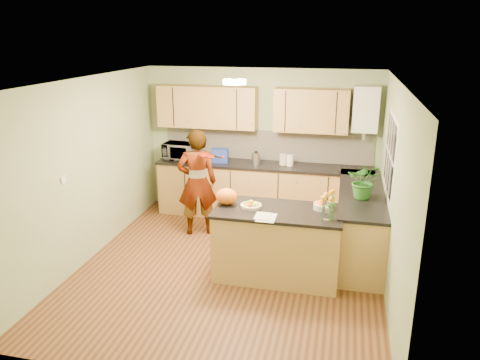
# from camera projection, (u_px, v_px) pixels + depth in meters

# --- Properties ---
(floor) EXTENTS (4.50, 4.50, 0.00)m
(floor) POSITION_uv_depth(u_px,v_px,m) (230.00, 268.00, 6.36)
(floor) COLOR #522A17
(floor) RESTS_ON ground
(ceiling) EXTENTS (4.00, 4.50, 0.02)m
(ceiling) POSITION_uv_depth(u_px,v_px,m) (229.00, 81.00, 5.60)
(ceiling) COLOR silver
(ceiling) RESTS_ON wall_back
(wall_back) EXTENTS (4.00, 0.02, 2.50)m
(wall_back) POSITION_uv_depth(u_px,v_px,m) (261.00, 142.00, 8.07)
(wall_back) COLOR #94A576
(wall_back) RESTS_ON floor
(wall_front) EXTENTS (4.00, 0.02, 2.50)m
(wall_front) POSITION_uv_depth(u_px,v_px,m) (164.00, 260.00, 3.89)
(wall_front) COLOR #94A576
(wall_front) RESTS_ON floor
(wall_left) EXTENTS (0.02, 4.50, 2.50)m
(wall_left) POSITION_uv_depth(u_px,v_px,m) (88.00, 170.00, 6.41)
(wall_left) COLOR #94A576
(wall_left) RESTS_ON floor
(wall_right) EXTENTS (0.02, 4.50, 2.50)m
(wall_right) POSITION_uv_depth(u_px,v_px,m) (392.00, 191.00, 5.56)
(wall_right) COLOR #94A576
(wall_right) RESTS_ON floor
(back_counter) EXTENTS (3.64, 0.62, 0.94)m
(back_counter) POSITION_uv_depth(u_px,v_px,m) (263.00, 190.00, 8.01)
(back_counter) COLOR #AB8144
(back_counter) RESTS_ON floor
(right_counter) EXTENTS (0.62, 2.24, 0.94)m
(right_counter) POSITION_uv_depth(u_px,v_px,m) (360.00, 223.00, 6.65)
(right_counter) COLOR #AB8144
(right_counter) RESTS_ON floor
(splashback) EXTENTS (3.60, 0.02, 0.52)m
(splashback) POSITION_uv_depth(u_px,v_px,m) (266.00, 145.00, 8.05)
(splashback) COLOR beige
(splashback) RESTS_ON back_counter
(upper_cabinets) EXTENTS (3.20, 0.34, 0.70)m
(upper_cabinets) POSITION_uv_depth(u_px,v_px,m) (249.00, 108.00, 7.77)
(upper_cabinets) COLOR #AB8144
(upper_cabinets) RESTS_ON wall_back
(boiler) EXTENTS (0.40, 0.30, 0.86)m
(boiler) POSITION_uv_depth(u_px,v_px,m) (366.00, 109.00, 7.37)
(boiler) COLOR white
(boiler) RESTS_ON wall_back
(window_right) EXTENTS (0.01, 1.30, 1.05)m
(window_right) POSITION_uv_depth(u_px,v_px,m) (390.00, 155.00, 6.03)
(window_right) COLOR white
(window_right) RESTS_ON wall_right
(light_switch) EXTENTS (0.02, 0.09, 0.09)m
(light_switch) POSITION_uv_depth(u_px,v_px,m) (63.00, 180.00, 5.83)
(light_switch) COLOR white
(light_switch) RESTS_ON wall_left
(ceiling_lamp) EXTENTS (0.30, 0.30, 0.07)m
(ceiling_lamp) POSITION_uv_depth(u_px,v_px,m) (234.00, 82.00, 5.90)
(ceiling_lamp) COLOR #FFEABF
(ceiling_lamp) RESTS_ON ceiling
(peninsula_island) EXTENTS (1.61, 0.83, 0.92)m
(peninsula_island) POSITION_uv_depth(u_px,v_px,m) (277.00, 243.00, 6.02)
(peninsula_island) COLOR #AB8144
(peninsula_island) RESTS_ON floor
(fruit_dish) EXTENTS (0.27, 0.27, 0.09)m
(fruit_dish) POSITION_uv_depth(u_px,v_px,m) (251.00, 205.00, 5.95)
(fruit_dish) COLOR beige
(fruit_dish) RESTS_ON peninsula_island
(orange_bowl) EXTENTS (0.25, 0.25, 0.14)m
(orange_bowl) POSITION_uv_depth(u_px,v_px,m) (323.00, 204.00, 5.89)
(orange_bowl) COLOR beige
(orange_bowl) RESTS_ON peninsula_island
(flower_vase) EXTENTS (0.23, 0.23, 0.43)m
(flower_vase) POSITION_uv_depth(u_px,v_px,m) (327.00, 197.00, 5.50)
(flower_vase) COLOR silver
(flower_vase) RESTS_ON peninsula_island
(orange_bag) EXTENTS (0.34, 0.31, 0.21)m
(orange_bag) POSITION_uv_depth(u_px,v_px,m) (226.00, 196.00, 6.04)
(orange_bag) COLOR orange
(orange_bag) RESTS_ON peninsula_island
(papers) EXTENTS (0.22, 0.30, 0.01)m
(papers) POSITION_uv_depth(u_px,v_px,m) (266.00, 217.00, 5.63)
(papers) COLOR silver
(papers) RESTS_ON peninsula_island
(violinist) EXTENTS (0.72, 0.59, 1.68)m
(violinist) POSITION_uv_depth(u_px,v_px,m) (197.00, 182.00, 7.22)
(violinist) COLOR #EBB28F
(violinist) RESTS_ON floor
(violin) EXTENTS (0.60, 0.52, 0.15)m
(violin) POSITION_uv_depth(u_px,v_px,m) (205.00, 155.00, 6.82)
(violin) COLOR #4E0A04
(violin) RESTS_ON violinist
(microwave) EXTENTS (0.55, 0.39, 0.29)m
(microwave) POSITION_uv_depth(u_px,v_px,m) (179.00, 151.00, 8.12)
(microwave) COLOR white
(microwave) RESTS_ON back_counter
(blue_box) EXTENTS (0.31, 0.25, 0.22)m
(blue_box) POSITION_uv_depth(u_px,v_px,m) (220.00, 155.00, 7.97)
(blue_box) COLOR #213798
(blue_box) RESTS_ON back_counter
(kettle) EXTENTS (0.14, 0.14, 0.27)m
(kettle) POSITION_uv_depth(u_px,v_px,m) (256.00, 158.00, 7.82)
(kettle) COLOR silver
(kettle) RESTS_ON back_counter
(jar_cream) EXTENTS (0.15, 0.15, 0.18)m
(jar_cream) POSITION_uv_depth(u_px,v_px,m) (283.00, 159.00, 7.80)
(jar_cream) COLOR beige
(jar_cream) RESTS_ON back_counter
(jar_white) EXTENTS (0.14, 0.14, 0.18)m
(jar_white) POSITION_uv_depth(u_px,v_px,m) (290.00, 160.00, 7.74)
(jar_white) COLOR white
(jar_white) RESTS_ON back_counter
(potted_plant) EXTENTS (0.46, 0.41, 0.48)m
(potted_plant) POSITION_uv_depth(u_px,v_px,m) (365.00, 181.00, 6.17)
(potted_plant) COLOR #2D7226
(potted_plant) RESTS_ON right_counter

